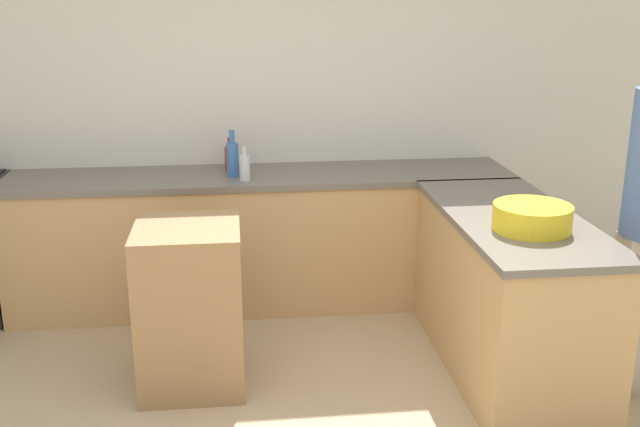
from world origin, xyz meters
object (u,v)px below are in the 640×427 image
(mixing_bowl, at_px, (532,217))
(water_bottle_blue, at_px, (233,158))
(island_table, at_px, (191,306))
(vinegar_bottle_clear, at_px, (245,167))
(hot_sauce_bottle, at_px, (231,157))

(mixing_bowl, relative_size, water_bottle_blue, 1.31)
(island_table, distance_m, vinegar_bottle_clear, 1.11)
(island_table, relative_size, water_bottle_blue, 2.98)
(island_table, relative_size, mixing_bowl, 2.27)
(vinegar_bottle_clear, bearing_deg, island_table, -109.56)
(mixing_bowl, height_order, water_bottle_blue, water_bottle_blue)
(vinegar_bottle_clear, bearing_deg, mixing_bowl, -39.96)
(hot_sauce_bottle, bearing_deg, island_table, -101.01)
(mixing_bowl, xyz_separation_m, hot_sauce_bottle, (-1.51, 1.49, 0.02))
(island_table, bearing_deg, hot_sauce_bottle, 78.99)
(mixing_bowl, relative_size, vinegar_bottle_clear, 1.82)
(vinegar_bottle_clear, relative_size, water_bottle_blue, 0.72)
(island_table, distance_m, water_bottle_blue, 1.21)
(island_table, relative_size, vinegar_bottle_clear, 4.14)
(island_table, height_order, hot_sauce_bottle, hot_sauce_bottle)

